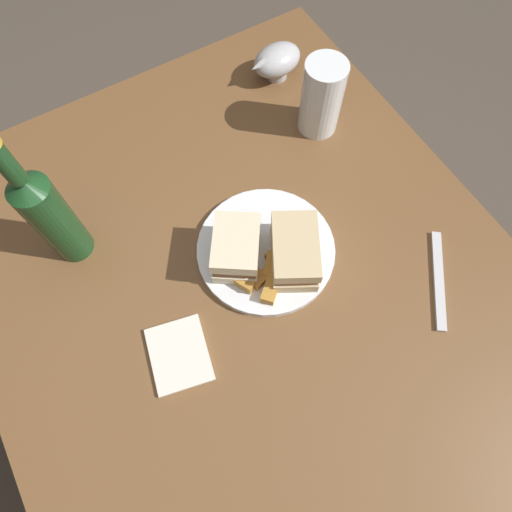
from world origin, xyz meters
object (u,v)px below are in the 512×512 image
at_px(sandwich_half_left, 237,249).
at_px(cider_bottle, 49,214).
at_px(gravy_boat, 277,60).
at_px(fork, 438,280).
at_px(pint_glass, 321,101).
at_px(sandwich_half_right, 295,252).
at_px(plate, 266,250).
at_px(napkin, 179,354).

distance_m(sandwich_half_left, cider_bottle, 0.29).
distance_m(gravy_boat, cider_bottle, 0.54).
bearing_deg(fork, pint_glass, 35.69).
xyz_separation_m(sandwich_half_right, cider_bottle, (-0.22, -0.31, 0.07)).
height_order(gravy_boat, cider_bottle, cider_bottle).
bearing_deg(cider_bottle, sandwich_half_left, 53.90).
relative_size(plate, pint_glass, 1.60).
distance_m(plate, cider_bottle, 0.35).
distance_m(sandwich_half_right, cider_bottle, 0.39).
distance_m(plate, pint_glass, 0.31).
distance_m(sandwich_half_right, gravy_boat, 0.43).
xyz_separation_m(sandwich_half_left, napkin, (0.10, -0.16, -0.05)).
distance_m(plate, fork, 0.30).
height_order(plate, sandwich_half_left, sandwich_half_left).
xyz_separation_m(pint_glass, gravy_boat, (-0.15, -0.00, -0.02)).
xyz_separation_m(plate, pint_glass, (-0.19, 0.23, 0.06)).
distance_m(plate, napkin, 0.23).
bearing_deg(pint_glass, napkin, -58.38).
relative_size(plate, sandwich_half_left, 1.93).
height_order(pint_glass, cider_bottle, cider_bottle).
relative_size(sandwich_half_right, gravy_boat, 1.14).
xyz_separation_m(plate, sandwich_half_left, (-0.01, -0.05, 0.04)).
bearing_deg(sandwich_half_left, napkin, -59.35).
distance_m(gravy_boat, napkin, 0.61).
distance_m(cider_bottle, napkin, 0.30).
relative_size(pint_glass, gravy_boat, 1.24).
height_order(sandwich_half_left, fork, sandwich_half_left).
relative_size(sandwich_half_right, fork, 0.77).
distance_m(napkin, fork, 0.45).
xyz_separation_m(pint_glass, cider_bottle, (0.01, -0.52, 0.05)).
distance_m(sandwich_half_right, pint_glass, 0.31).
relative_size(napkin, fork, 0.61).
xyz_separation_m(sandwich_half_right, pint_glass, (-0.23, 0.20, 0.02)).
bearing_deg(cider_bottle, pint_glass, 91.01).
xyz_separation_m(sandwich_half_left, sandwich_half_right, (0.05, 0.08, -0.00)).
bearing_deg(sandwich_half_right, fork, 52.24).
relative_size(sandwich_half_right, napkin, 1.26).
height_order(plate, cider_bottle, cider_bottle).
distance_m(sandwich_half_left, sandwich_half_right, 0.10).
bearing_deg(napkin, gravy_boat, 133.95).
relative_size(gravy_boat, fork, 0.67).
xyz_separation_m(plate, napkin, (0.09, -0.21, -0.00)).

